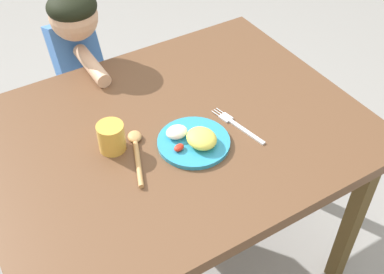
% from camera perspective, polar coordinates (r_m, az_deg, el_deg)
% --- Properties ---
extents(ground_plane, '(8.00, 8.00, 0.00)m').
position_cam_1_polar(ground_plane, '(2.06, -1.71, -14.54)').
color(ground_plane, gray).
extents(dining_table, '(1.17, 0.90, 0.75)m').
position_cam_1_polar(dining_table, '(1.54, -2.22, -1.00)').
color(dining_table, brown).
rests_on(dining_table, ground_plane).
extents(plate, '(0.22, 0.22, 0.05)m').
position_cam_1_polar(plate, '(1.42, 0.26, -0.36)').
color(plate, teal).
rests_on(plate, dining_table).
extents(fork, '(0.06, 0.21, 0.01)m').
position_cam_1_polar(fork, '(1.50, 5.39, 1.37)').
color(fork, silver).
rests_on(fork, dining_table).
extents(spoon, '(0.11, 0.22, 0.02)m').
position_cam_1_polar(spoon, '(1.42, -6.59, -1.51)').
color(spoon, tan).
rests_on(spoon, dining_table).
extents(drinking_cup, '(0.08, 0.08, 0.09)m').
position_cam_1_polar(drinking_cup, '(1.41, -9.52, -0.03)').
color(drinking_cup, gold).
rests_on(drinking_cup, dining_table).
extents(person, '(0.18, 0.40, 0.99)m').
position_cam_1_polar(person, '(2.00, -12.86, 5.78)').
color(person, '#42566D').
rests_on(person, ground_plane).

